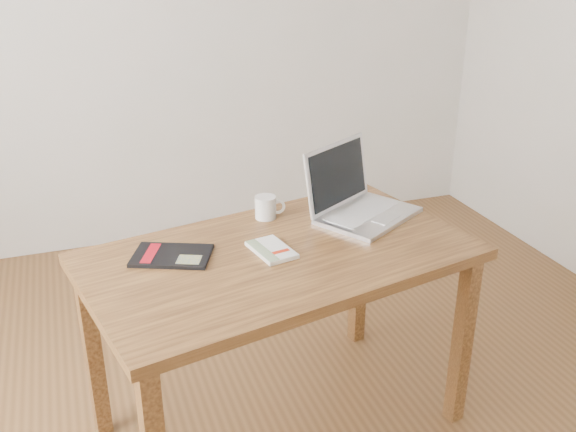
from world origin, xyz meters
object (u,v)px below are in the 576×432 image
object	(u,v)px
white_guidebook	(271,250)
coffee_mug	(266,207)
black_guidebook	(172,256)
laptop	(357,201)
desk	(280,274)

from	to	relation	value
white_guidebook	coffee_mug	world-z (taller)	coffee_mug
black_guidebook	laptop	world-z (taller)	laptop
laptop	coffee_mug	distance (m)	0.35
desk	laptop	size ratio (longest dim) A/B	2.99
black_guidebook	coffee_mug	distance (m)	0.45
laptop	desk	bearing A→B (deg)	177.27
desk	coffee_mug	bearing A→B (deg)	69.70
desk	coffee_mug	world-z (taller)	coffee_mug
laptop	coffee_mug	xyz separation A→B (m)	(-0.34, 0.08, -0.01)
black_guidebook	coffee_mug	xyz separation A→B (m)	(0.40, 0.21, 0.04)
white_guidebook	coffee_mug	bearing A→B (deg)	64.79
black_guidebook	laptop	size ratio (longest dim) A/B	0.63
desk	black_guidebook	size ratio (longest dim) A/B	4.73
desk	coffee_mug	size ratio (longest dim) A/B	12.31
laptop	coffee_mug	bearing A→B (deg)	135.52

